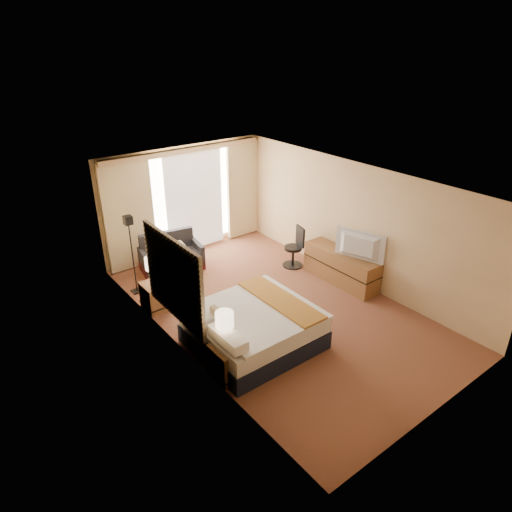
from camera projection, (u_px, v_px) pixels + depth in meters
floor at (276, 308)px, 9.03m from camera, size 4.20×7.00×0.02m
ceiling at (279, 181)px, 7.89m from camera, size 4.20×7.00×0.02m
wall_back at (184, 200)px, 10.95m from camera, size 4.20×0.02×2.60m
wall_front at (449, 339)px, 5.97m from camera, size 4.20×0.02×2.60m
wall_left at (177, 283)px, 7.31m from camera, size 0.02×7.00×2.60m
wall_right at (354, 223)px, 9.61m from camera, size 0.02×7.00×2.60m
headboard at (173, 279)px, 7.48m from camera, size 0.06×1.85×1.50m
nightstand_left at (228, 362)px, 7.14m from camera, size 0.45×0.52×0.55m
nightstand_right at (156, 296)px, 8.92m from camera, size 0.45×0.52×0.55m
media_dresser at (341, 267)px, 9.88m from camera, size 0.50×1.80×0.70m
window at (193, 198)px, 11.06m from camera, size 2.30×0.02×2.30m
curtains at (186, 197)px, 10.82m from camera, size 4.12×0.19×2.56m
bed at (253, 328)px, 7.83m from camera, size 1.99×1.82×0.97m
loveseat at (171, 258)px, 10.44m from camera, size 1.46×0.94×0.85m
floor_lamp at (130, 239)px, 9.10m from camera, size 0.22×0.22×1.70m
desk_chair at (295, 249)px, 10.53m from camera, size 0.47×0.47×0.96m
lamp_left at (224, 320)px, 6.87m from camera, size 0.28×0.28×0.60m
lamp_right at (152, 264)px, 8.57m from camera, size 0.28×0.28×0.58m
tissue_box at (237, 346)px, 6.96m from camera, size 0.15×0.15×0.11m
telephone at (157, 285)px, 8.71m from camera, size 0.19×0.15×0.07m
television at (358, 247)px, 9.26m from camera, size 0.46×1.05×0.61m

